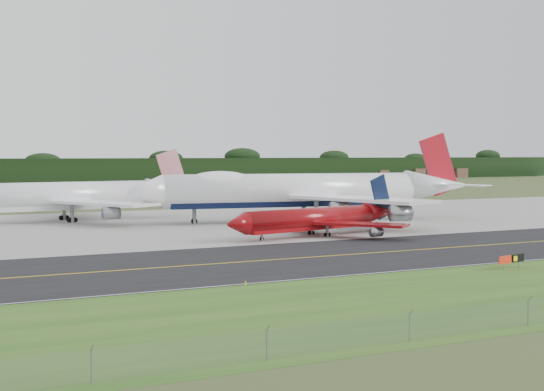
{
  "coord_description": "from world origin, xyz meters",
  "views": [
    {
      "loc": [
        -64.34,
        -94.07,
        14.18
      ],
      "look_at": [
        -7.06,
        22.0,
        7.04
      ],
      "focal_mm": 50.0,
      "sensor_mm": 36.0,
      "label": 1
    }
  ],
  "objects": [
    {
      "name": "ground",
      "position": [
        0.0,
        0.0,
        0.0
      ],
      "size": [
        600.0,
        600.0,
        0.0
      ],
      "primitive_type": "plane",
      "color": "#374621",
      "rests_on": "ground"
    },
    {
      "name": "taxiway",
      "position": [
        0.0,
        -4.0,
        0.01
      ],
      "size": [
        400.0,
        32.0,
        0.02
      ],
      "primitive_type": "cube",
      "color": "black",
      "rests_on": "ground"
    },
    {
      "name": "apron",
      "position": [
        0.0,
        51.0,
        0.01
      ],
      "size": [
        400.0,
        78.0,
        0.01
      ],
      "primitive_type": "cube",
      "color": "gray",
      "rests_on": "ground"
    },
    {
      "name": "taxiway_centreline",
      "position": [
        0.0,
        -4.0,
        0.03
      ],
      "size": [
        400.0,
        0.4,
        0.0
      ],
      "primitive_type": "cube",
      "color": "gold",
      "rests_on": "taxiway"
    },
    {
      "name": "taxiway_edge_line",
      "position": [
        0.0,
        -19.5,
        0.03
      ],
      "size": [
        400.0,
        0.25,
        0.0
      ],
      "primitive_type": "cube",
      "color": "silver",
      "rests_on": "taxiway"
    },
    {
      "name": "horizon_treeline",
      "position": [
        0.0,
        273.76,
        5.47
      ],
      "size": [
        700.0,
        25.0,
        12.0
      ],
      "color": "black",
      "rests_on": "ground"
    },
    {
      "name": "jet_ba_747",
      "position": [
        11.7,
        45.42,
        6.43
      ],
      "size": [
        74.98,
        61.46,
        18.88
      ],
      "color": "white",
      "rests_on": "ground"
    },
    {
      "name": "jet_red_737",
      "position": [
        0.73,
        19.46,
        2.87
      ],
      "size": [
        38.21,
        30.63,
        10.4
      ],
      "color": "maroon",
      "rests_on": "ground"
    },
    {
      "name": "jet_star_tail",
      "position": [
        -32.89,
        67.04,
        5.12
      ],
      "size": [
        58.25,
        48.68,
        15.37
      ],
      "color": "white",
      "rests_on": "ground"
    },
    {
      "name": "taxiway_sign",
      "position": [
        3.25,
        -23.98,
        1.19
      ],
      "size": [
        4.98,
        1.27,
        1.69
      ],
      "color": "slate",
      "rests_on": "ground"
    },
    {
      "name": "edge_marker_left",
      "position": [
        -31.22,
        -20.5,
        0.25
      ],
      "size": [
        0.16,
        0.16,
        0.5
      ],
      "primitive_type": "cylinder",
      "color": "yellow",
      "rests_on": "ground"
    },
    {
      "name": "edge_marker_center",
      "position": [
        6.63,
        -20.5,
        0.25
      ],
      "size": [
        0.16,
        0.16,
        0.5
      ],
      "primitive_type": "cylinder",
      "color": "yellow",
      "rests_on": "ground"
    }
  ]
}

